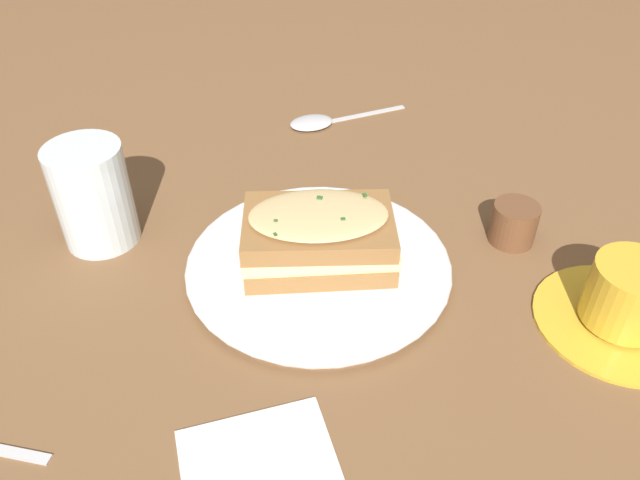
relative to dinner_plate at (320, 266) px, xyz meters
name	(u,v)px	position (x,y,z in m)	size (l,w,h in m)	color
ground_plane	(319,272)	(0.00, 0.00, -0.01)	(2.40, 2.40, 0.00)	brown
dinner_plate	(320,266)	(0.00, 0.00, 0.00)	(0.27, 0.27, 0.02)	white
sandwich	(319,238)	(0.00, 0.00, 0.04)	(0.16, 0.11, 0.06)	olive
teacup_with_saucer	(627,303)	(0.28, -0.06, 0.02)	(0.15, 0.15, 0.07)	gold
water_glass	(93,195)	(-0.24, 0.05, 0.05)	(0.08, 0.08, 0.11)	silver
spoon	(318,122)	(-0.02, 0.31, -0.01)	(0.17, 0.10, 0.01)	silver
napkin	(259,465)	(-0.03, -0.22, -0.01)	(0.12, 0.09, 0.00)	white
condiment_pot	(514,223)	(0.20, 0.07, 0.01)	(0.05, 0.05, 0.04)	brown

